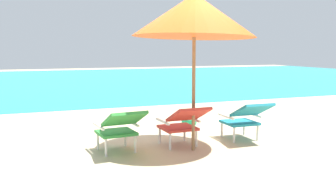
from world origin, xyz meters
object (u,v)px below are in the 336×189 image
object	(u,v)px
lounge_chair_center	(183,122)
beach_ball	(189,121)
lounge_chair_left	(120,127)
lounge_chair_right	(245,117)
beach_umbrella_center	(194,15)

from	to	relation	value
lounge_chair_center	beach_ball	bearing A→B (deg)	61.47
beach_ball	lounge_chair_center	bearing A→B (deg)	-118.53
lounge_chair_center	lounge_chair_left	bearing A→B (deg)	179.36
lounge_chair_center	lounge_chair_right	xyz separation A→B (m)	(1.12, 0.01, 0.00)
lounge_chair_right	lounge_chair_center	bearing A→B (deg)	-179.56
lounge_chair_center	beach_umbrella_center	bearing A→B (deg)	-61.34
beach_umbrella_center	beach_ball	world-z (taller)	beach_umbrella_center
lounge_chair_right	beach_ball	xyz separation A→B (m)	(-0.45, 1.21, -0.26)
lounge_chair_center	beach_umbrella_center	xyz separation A→B (m)	(0.10, -0.18, 1.58)
lounge_chair_right	beach_umbrella_center	bearing A→B (deg)	-169.61
lounge_chair_left	beach_ball	xyz separation A→B (m)	(1.63, 1.21, -0.26)
lounge_chair_center	beach_ball	xyz separation A→B (m)	(0.66, 1.22, -0.26)
lounge_chair_right	lounge_chair_left	bearing A→B (deg)	179.94
lounge_chair_left	beach_umbrella_center	xyz separation A→B (m)	(1.07, -0.19, 1.58)
lounge_chair_left	beach_ball	size ratio (longest dim) A/B	3.12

